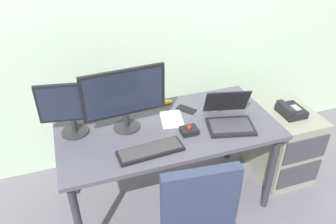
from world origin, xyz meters
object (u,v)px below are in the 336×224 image
object	(u,v)px
keyboard	(150,151)
paper_notepad	(172,119)
file_cabinet	(282,143)
monitor_main	(124,96)
coffee_mug	(215,104)
laptop	(229,117)
desk_phone	(291,110)
banana	(161,103)
monitor_side	(71,107)
trackball_mouse	(189,130)
cell_phone	(186,109)

from	to	relation	value
keyboard	paper_notepad	bearing A→B (deg)	50.32
file_cabinet	monitor_main	bearing A→B (deg)	176.41
keyboard	coffee_mug	distance (m)	0.68
keyboard	laptop	world-z (taller)	laptop
desk_phone	laptop	bearing A→B (deg)	-172.36
laptop	coffee_mug	size ratio (longest dim) A/B	4.05
laptop	banana	world-z (taller)	laptop
monitor_side	coffee_mug	size ratio (longest dim) A/B	4.27
keyboard	trackball_mouse	bearing A→B (deg)	19.74
monitor_main	paper_notepad	size ratio (longest dim) A/B	2.67
desk_phone	trackball_mouse	distance (m)	0.90
file_cabinet	monitor_side	xyz separation A→B (m)	(-1.62, 0.14, 0.61)
paper_notepad	cell_phone	xyz separation A→B (m)	(0.14, 0.09, -0.00)
laptop	trackball_mouse	bearing A→B (deg)	-176.15
laptop	paper_notepad	xyz separation A→B (m)	(-0.36, 0.16, -0.04)
keyboard	cell_phone	distance (m)	0.54
trackball_mouse	cell_phone	xyz separation A→B (m)	(0.09, 0.27, -0.02)
paper_notepad	banana	size ratio (longest dim) A/B	1.09
paper_notepad	banana	bearing A→B (deg)	93.14
trackball_mouse	cell_phone	world-z (taller)	trackball_mouse
desk_phone	keyboard	size ratio (longest dim) A/B	0.48
monitor_main	desk_phone	bearing A→B (deg)	-4.35
trackball_mouse	laptop	bearing A→B (deg)	3.85
cell_phone	banana	xyz separation A→B (m)	(-0.16, 0.13, 0.02)
laptop	coffee_mug	bearing A→B (deg)	92.71
monitor_main	laptop	world-z (taller)	monitor_main
file_cabinet	laptop	xyz separation A→B (m)	(-0.60, -0.10, 0.45)
keyboard	coffee_mug	size ratio (longest dim) A/B	4.42
desk_phone	banana	xyz separation A→B (m)	(-0.96, 0.30, 0.09)
desk_phone	monitor_main	world-z (taller)	monitor_main
coffee_mug	banana	distance (m)	0.41
paper_notepad	keyboard	bearing A→B (deg)	-129.68
coffee_mug	monitor_side	bearing A→B (deg)	178.08
desk_phone	cell_phone	world-z (taller)	cell_phone
cell_phone	file_cabinet	bearing A→B (deg)	-48.89
file_cabinet	paper_notepad	world-z (taller)	paper_notepad
monitor_main	paper_notepad	xyz separation A→B (m)	(0.32, -0.01, -0.24)
desk_phone	keyboard	xyz separation A→B (m)	(-1.19, -0.21, 0.08)
desk_phone	laptop	size ratio (longest dim) A/B	0.52
monitor_side	desk_phone	bearing A→B (deg)	-5.39
trackball_mouse	desk_phone	bearing A→B (deg)	6.36
desk_phone	coffee_mug	world-z (taller)	coffee_mug
banana	monitor_side	bearing A→B (deg)	-166.93
banana	paper_notepad	bearing A→B (deg)	-86.86
coffee_mug	cell_phone	xyz separation A→B (m)	(-0.21, 0.05, -0.04)
laptop	cell_phone	xyz separation A→B (m)	(-0.22, 0.25, -0.05)
trackball_mouse	banana	world-z (taller)	trackball_mouse
desk_phone	trackball_mouse	world-z (taller)	trackball_mouse
cell_phone	trackball_mouse	bearing A→B (deg)	-145.85
keyboard	paper_notepad	size ratio (longest dim) A/B	2.01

